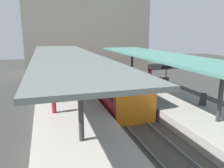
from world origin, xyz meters
TOP-DOWN VIEW (x-y plane):
  - ground_plane at (0.00, 0.00)m, footprint 80.00×80.00m
  - platform_left at (-3.80, 0.00)m, footprint 4.40×28.00m
  - platform_right at (3.80, 0.00)m, footprint 4.40×28.00m
  - track_ballast at (0.00, 0.00)m, footprint 3.20×28.00m
  - rail_near_side at (-0.72, 0.00)m, footprint 0.08×28.00m
  - rail_far_side at (0.72, 0.00)m, footprint 0.08×28.00m
  - commuter_train at (0.00, 3.99)m, footprint 2.78×12.80m
  - canopy_left at (-3.80, 1.40)m, footprint 4.18×21.00m
  - canopy_right at (3.80, 1.40)m, footprint 4.18×21.00m
  - platform_bench at (4.93, 3.14)m, footprint 1.40×0.41m
  - platform_sign at (4.31, 1.59)m, footprint 0.90×0.08m
  - litter_bin at (4.93, -2.27)m, footprint 0.44×0.44m
  - passenger_near_bench at (-3.52, 6.67)m, footprint 0.36×0.36m
  - passenger_mid_platform at (-4.82, -0.85)m, footprint 0.36×0.36m
  - passenger_far_end at (4.61, 5.05)m, footprint 0.36×0.36m
  - station_building_backdrop at (1.33, 20.00)m, footprint 18.00×6.00m

SIDE VIEW (x-z plane):
  - ground_plane at x=0.00m, z-range 0.00..0.00m
  - track_ballast at x=0.00m, z-range 0.00..0.20m
  - rail_near_side at x=-0.72m, z-range 0.20..0.34m
  - rail_far_side at x=0.72m, z-range 0.20..0.34m
  - platform_left at x=-3.80m, z-range 0.00..1.00m
  - platform_right at x=3.80m, z-range 0.00..1.00m
  - litter_bin at x=4.93m, z-range 1.00..1.80m
  - platform_bench at x=4.93m, z-range 1.03..1.89m
  - commuter_train at x=0.00m, z-range 0.18..3.28m
  - passenger_far_end at x=4.61m, z-range 1.03..2.62m
  - passenger_mid_platform at x=-4.82m, z-range 1.03..2.74m
  - passenger_near_bench at x=-3.52m, z-range 1.03..2.76m
  - platform_sign at x=4.31m, z-range 1.52..3.73m
  - canopy_right at x=3.80m, z-range 2.42..5.50m
  - canopy_left at x=-3.80m, z-range 2.56..5.92m
  - station_building_backdrop at x=1.33m, z-range 0.00..11.00m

